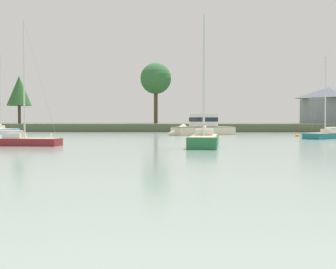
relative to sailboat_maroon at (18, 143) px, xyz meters
The scene contains 10 objects.
far_shore_bank 70.54m from the sailboat_maroon, 73.74° to the left, with size 217.99×49.21×1.44m, color #4C563D.
sailboat_maroon is the anchor object (origin of this frame).
cruiser_cream 31.21m from the sailboat_maroon, 60.77° to the left, with size 10.44×7.58×5.01m.
sailboat_green 15.12m from the sailboat_maroon, ahead, with size 2.82×8.56×10.77m.
sailboat_teal 33.67m from the sailboat_maroon, 27.87° to the left, with size 6.60×6.29×9.86m.
mooring_buoy_white 25.53m from the sailboat_maroon, 101.74° to the left, with size 0.40×0.40×0.45m.
mooring_buoy_orange 35.66m from the sailboat_maroon, 38.51° to the left, with size 0.47×0.47×0.52m.
shore_tree_left_mid 58.63m from the sailboat_maroon, 82.95° to the left, with size 6.47×6.47×12.69m.
shore_tree_far_right 57.79m from the sailboat_maroon, 111.07° to the left, with size 4.95×4.95×9.73m.
cottage_near_water 73.98m from the sailboat_maroon, 53.80° to the left, with size 10.42×10.75×7.68m.
Camera 1 is at (-5.93, -4.18, 2.04)m, focal length 47.27 mm.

